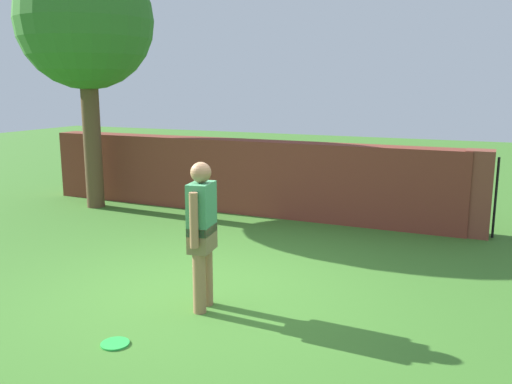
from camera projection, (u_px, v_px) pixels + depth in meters
The scene contains 5 objects.
ground_plane at pixel (205, 295), 6.30m from camera, with size 40.00×40.00×0.00m, color #3D7528.
brick_wall at pixel (238, 176), 10.32m from camera, with size 8.33×0.50×1.39m, color brown.
tree at pixel (85, 23), 10.16m from camera, with size 2.56×2.56×4.87m.
person at pixel (202, 229), 5.75m from camera, with size 0.27×0.53×1.62m.
frisbee_green at pixel (115, 344), 5.09m from camera, with size 0.27×0.27×0.02m, color green.
Camera 1 is at (2.97, -5.18, 2.41)m, focal length 37.87 mm.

